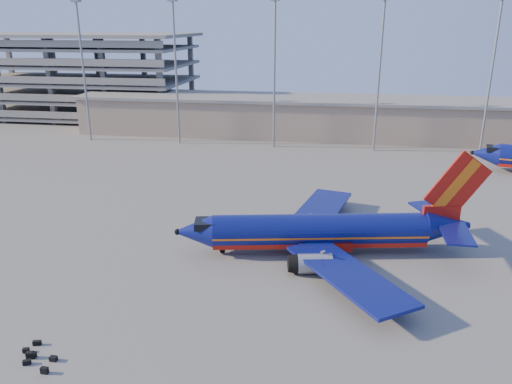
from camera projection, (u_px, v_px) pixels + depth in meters
ground at (266, 240)px, 58.44m from camera, size 220.00×220.00×0.00m
terminal_building at (348, 117)px, 109.69m from camera, size 122.00×16.00×8.50m
parking_garage at (76, 71)px, 133.25m from camera, size 62.00×32.00×21.40m
light_mast_row at (327, 59)px, 94.96m from camera, size 101.60×1.60×28.65m
aircraft_main at (326, 231)px, 54.65m from camera, size 33.64×32.05×11.49m
luggage_pile at (36, 357)px, 37.70m from camera, size 3.33×3.37×0.52m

